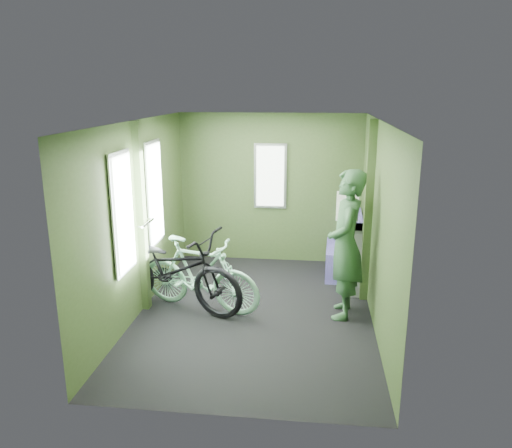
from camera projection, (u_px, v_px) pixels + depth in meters
The scene contains 6 objects.
room at pixel (252, 197), 5.76m from camera, with size 4.00×4.02×2.31m.
bicycle_black at pixel (175, 307), 6.25m from camera, with size 0.69×1.97×1.03m, color black.
bicycle_mint at pixel (200, 310), 6.16m from camera, with size 0.45×1.59×0.96m, color #9BE8BD.
passenger at pixel (346, 245), 5.82m from camera, with size 0.47×0.70×1.78m.
waste_box at pixel (357, 260), 6.60m from camera, with size 0.27×0.38×0.91m, color slate.
bench_seat at pixel (345, 257), 7.28m from camera, with size 0.52×0.89×0.91m.
Camera 1 is at (0.67, -5.55, 2.66)m, focal length 35.00 mm.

